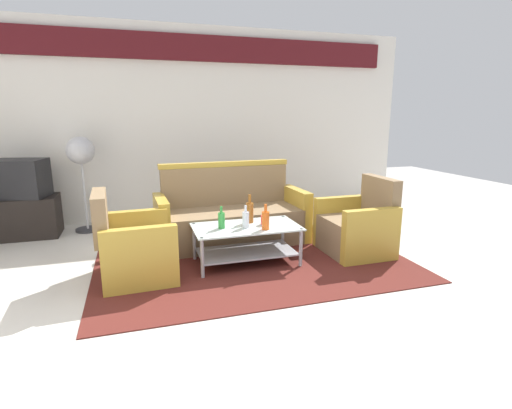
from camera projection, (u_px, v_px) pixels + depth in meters
The scene contains 15 objects.
ground_plane at pixel (267, 296), 3.44m from camera, with size 14.00×14.00×0.00m, color beige.
wall_back at pixel (203, 119), 5.95m from camera, with size 6.52×0.19×2.80m.
rug at pixel (253, 261), 4.25m from camera, with size 3.25×2.19×0.01m, color #511E19.
couch at pixel (232, 218), 4.82m from camera, with size 1.83×0.81×0.96m.
armchair_left at pixel (134, 249), 3.76m from camera, with size 0.73×0.79×0.85m.
armchair_right at pixel (357, 228), 4.46m from camera, with size 0.71×0.77×0.85m.
coffee_table at pixel (246, 239), 4.13m from camera, with size 1.10×0.60×0.40m.
bottle_green at pixel (221, 220), 4.01m from camera, with size 0.07×0.07×0.23m.
bottle_orange at pixel (266, 220), 3.97m from camera, with size 0.08×0.08×0.26m.
bottle_clear at pixel (246, 219), 4.03m from camera, with size 0.07×0.07×0.24m.
bottle_brown at pixel (250, 212), 4.22m from camera, with size 0.08×0.08×0.31m.
cup at pixel (265, 220), 4.16m from camera, with size 0.08×0.08×0.10m, color red.
tv_stand at pixel (25, 217), 5.06m from camera, with size 0.80×0.50×0.52m, color black.
television at pixel (20, 178), 4.95m from camera, with size 0.68×0.56×0.48m.
pedestal_fan at pixel (81, 156), 5.14m from camera, with size 0.36×0.36×1.27m.
Camera 1 is at (-1.03, -3.00, 1.55)m, focal length 27.67 mm.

